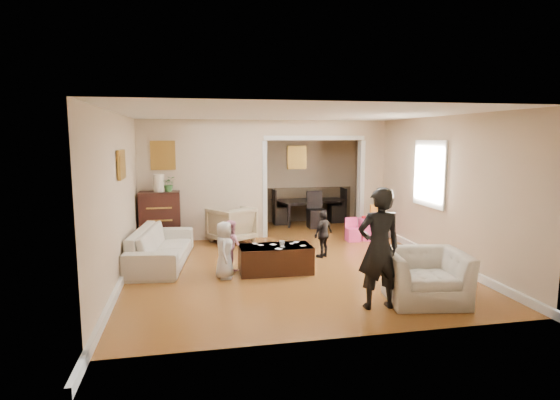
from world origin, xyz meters
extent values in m
plane|color=#AA6E2C|center=(0.00, 0.00, 0.00)|extent=(7.00, 7.00, 0.00)
cube|color=#C7B192|center=(-1.38, 1.80, 1.30)|extent=(2.75, 0.18, 2.60)
cube|color=#C7B192|center=(2.48, 1.80, 1.30)|extent=(0.55, 0.18, 2.60)
cube|color=#C7B192|center=(1.10, 1.80, 2.42)|extent=(2.22, 0.18, 0.35)
cube|color=white|center=(2.73, -0.40, 1.55)|extent=(0.03, 0.95, 1.10)
cube|color=brown|center=(-2.20, 1.70, 1.85)|extent=(0.45, 0.03, 0.55)
cube|color=brown|center=(-2.71, -0.60, 1.80)|extent=(0.03, 0.55, 0.40)
cube|color=brown|center=(1.10, 3.44, 1.70)|extent=(0.45, 0.03, 0.55)
imported|color=beige|center=(-2.18, -0.04, 0.32)|extent=(1.12, 2.27, 0.64)
imported|color=tan|center=(-0.82, 1.42, 0.38)|extent=(1.13, 1.14, 0.75)
imported|color=beige|center=(1.45, -2.62, 0.35)|extent=(1.20, 1.08, 0.69)
cube|color=black|center=(-2.28, 1.42, 0.56)|extent=(0.81, 0.46, 1.12)
cylinder|color=beige|center=(-2.28, 1.42, 1.30)|extent=(0.22, 0.22, 0.36)
imported|color=#36672E|center=(-2.08, 1.42, 1.28)|extent=(0.28, 0.25, 0.32)
cube|color=#331A10|center=(-0.30, -0.92, 0.22)|extent=(1.20, 0.62, 0.45)
imported|color=beige|center=(-0.20, -0.97, 0.49)|extent=(0.10, 0.10, 0.09)
cube|color=#E83D8B|center=(2.21, 1.07, 0.23)|extent=(0.52, 0.52, 0.45)
cube|color=gold|center=(2.33, 1.17, 0.60)|extent=(0.21, 0.09, 0.30)
cylinder|color=#22AEAA|center=(2.11, 1.02, 0.49)|extent=(0.08, 0.08, 0.08)
cube|color=red|center=(2.09, 1.19, 0.48)|extent=(0.09, 0.08, 0.05)
imported|color=white|center=(2.26, 0.95, 0.47)|extent=(0.22, 0.22, 0.05)
imported|color=black|center=(1.38, 3.17, 0.31)|extent=(1.95, 1.40, 0.62)
imported|color=black|center=(0.72, -2.73, 0.80)|extent=(0.59, 0.39, 1.60)
imported|color=silver|center=(-1.15, -1.07, 0.46)|extent=(0.37, 0.49, 0.91)
imported|color=pink|center=(-1.00, -0.62, 0.42)|extent=(0.44, 0.50, 0.85)
imported|color=black|center=(0.75, -0.17, 0.44)|extent=(0.54, 0.50, 0.89)
cube|color=white|center=(-0.20, -1.00, 0.45)|extent=(0.08, 0.09, 0.00)
cube|color=white|center=(-0.29, -1.14, 0.45)|extent=(0.14, 0.14, 0.00)
cube|color=white|center=(-0.61, -0.70, 0.45)|extent=(0.09, 0.10, 0.00)
cube|color=white|center=(-0.01, -0.83, 0.45)|extent=(0.07, 0.09, 0.00)
cube|color=white|center=(0.15, -1.00, 0.45)|extent=(0.11, 0.09, 0.00)
cube|color=white|center=(0.09, -0.74, 0.45)|extent=(0.12, 0.13, 0.00)
cube|color=white|center=(-0.53, -0.82, 0.45)|extent=(0.10, 0.11, 0.00)
cube|color=white|center=(-0.32, -0.83, 0.45)|extent=(0.12, 0.13, 0.00)
camera|label=1|loc=(-1.65, -8.03, 2.23)|focal=28.81mm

